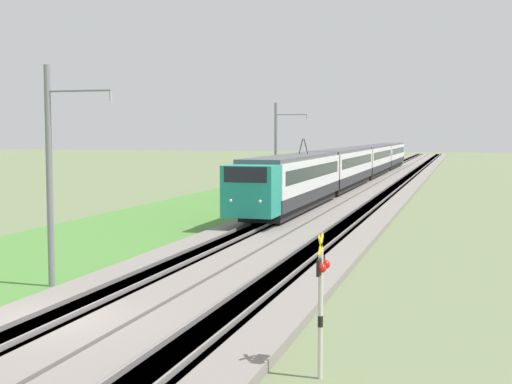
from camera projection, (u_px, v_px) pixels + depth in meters
ground_plane at (47, 331)px, 19.66m from camera, size 400.00×400.00×0.00m
ballast_main at (343, 190)px, 67.47m from camera, size 240.00×4.40×0.30m
ballast_adjacent at (392, 191)px, 66.18m from camera, size 240.00×4.40×0.30m
track_main at (343, 190)px, 67.46m from camera, size 240.00×1.57×0.45m
track_adjacent at (392, 191)px, 66.18m from camera, size 240.00×1.57×0.45m
grass_verge at (289, 189)px, 68.95m from camera, size 240.00×13.73×0.12m
passenger_train at (359, 162)px, 77.13m from camera, size 83.01×2.95×5.10m
crossing_signal_far at (321, 291)px, 15.68m from camera, size 0.70×0.23×3.26m
catenary_mast_near at (51, 175)px, 24.56m from camera, size 0.22×2.56×7.79m
catenary_mast_mid at (277, 152)px, 53.93m from camera, size 0.22×2.56×7.78m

